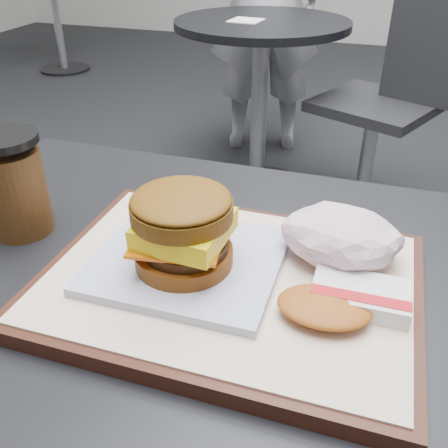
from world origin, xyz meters
TOP-DOWN VIEW (x-y plane):
  - customer_table at (0.00, 0.00)m, footprint 0.80×0.60m
  - serving_tray at (0.03, 0.00)m, footprint 0.38×0.28m
  - breakfast_sandwich at (-0.02, -0.00)m, footprint 0.19×0.17m
  - hash_brown at (0.15, -0.01)m, footprint 0.12×0.09m
  - crumpled_wrapper at (0.13, 0.07)m, footprint 0.12×0.10m
  - coffee_cup at (-0.25, 0.04)m, footprint 0.08×0.08m
  - neighbor_table at (-0.35, 1.65)m, footprint 0.70×0.70m
  - napkin at (-0.40, 1.60)m, footprint 0.13×0.13m
  - neighbor_chair at (0.20, 1.63)m, footprint 0.66×0.56m

SIDE VIEW (x-z plane):
  - neighbor_chair at x=0.20m, z-range 0.07..0.95m
  - neighbor_table at x=-0.35m, z-range 0.18..0.93m
  - customer_table at x=0.00m, z-range 0.20..0.97m
  - napkin at x=-0.40m, z-range 0.75..0.75m
  - serving_tray at x=0.03m, z-range 0.77..0.79m
  - hash_brown at x=0.15m, z-range 0.79..0.81m
  - crumpled_wrapper at x=0.13m, z-range 0.79..0.85m
  - coffee_cup at x=-0.25m, z-range 0.77..0.89m
  - breakfast_sandwich at x=-0.02m, z-range 0.78..0.88m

